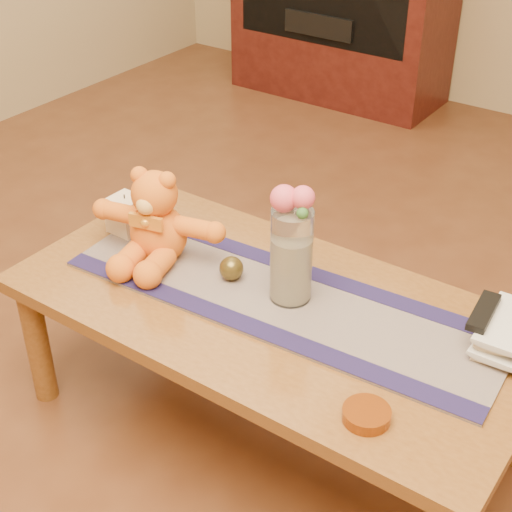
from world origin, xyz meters
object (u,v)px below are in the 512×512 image
Objects in this scene: book_bottom at (480,334)px; amber_dish at (366,415)px; teddy_bear at (157,216)px; pillar_candle at (126,214)px; bronze_ball at (231,268)px; tv_remote at (484,312)px; glass_vase at (291,256)px.

book_bottom is 0.42m from amber_dish.
pillar_candle is (-0.17, 0.05, -0.07)m from teddy_bear.
pillar_candle is 1.64× the size of bronze_ball.
tv_remote is at bearing 76.46° from amber_dish.
bronze_ball is at bearing -174.91° from book_bottom.
bronze_ball is 0.67m from book_bottom.
pillar_candle is 0.49× the size of book_bottom.
tv_remote reaches higher than amber_dish.
bronze_ball is at bearing -173.35° from glass_vase.
book_bottom is at bearing -2.09° from teddy_bear.
amber_dish is (0.55, -0.26, -0.03)m from bronze_ball.
pillar_candle is at bearing 151.35° from teddy_bear.
tv_remote is (1.06, 0.12, 0.02)m from pillar_candle.
glass_vase is at bearing -172.34° from book_bottom.
amber_dish is at bearing -36.29° from glass_vase.
amber_dish is at bearing -16.18° from pillar_candle.
teddy_bear is 3.58× the size of amber_dish.
tv_remote is at bearing -2.72° from teddy_bear.
glass_vase is 1.17× the size of book_bottom.
amber_dish is (-0.10, -0.40, -0.07)m from tv_remote.
amber_dish is (0.97, -0.28, -0.05)m from pillar_candle.
amber_dish is at bearing -24.71° from bronze_ball.
tv_remote is at bearing 6.59° from pillar_candle.
amber_dish is at bearing -109.14° from tv_remote.
pillar_candle is 0.41m from bronze_ball.
glass_vase reaches higher than amber_dish.
teddy_bear is at bearing -175.02° from bronze_ball.
tv_remote is at bearing 15.12° from glass_vase.
teddy_bear is 1.71× the size of book_bottom.
tv_remote is 0.42m from amber_dish.
pillar_candle is 0.68× the size of tv_remote.
teddy_bear is at bearing -177.22° from book_bottom.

